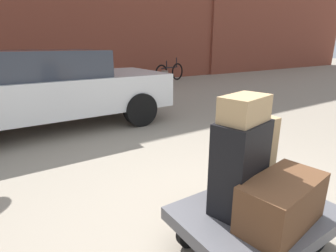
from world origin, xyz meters
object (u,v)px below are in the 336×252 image
Objects in this scene: suitcase_black_center at (240,168)px; bollard_kerb_near at (127,83)px; duffel_bag_tan_topmost_pile at (245,109)px; bicycle_leaning at (170,72)px; luggage_cart at (255,218)px; suitcase_tan_rear_right at (251,154)px; duffel_bag_brown_rear_left at (282,202)px; bollard_kerb_mid at (165,80)px; parked_car at (46,87)px.

suitcase_black_center is 1.06× the size of bollard_kerb_near.
duffel_bag_tan_topmost_pile reaches higher than bicycle_leaning.
luggage_cart is 0.51m from suitcase_tan_rear_right.
suitcase_black_center is 7.00m from bollard_kerb_near.
suitcase_black_center reaches higher than bollard_kerb_near.
bollard_kerb_mid is at bearing 55.08° from duffel_bag_brown_rear_left.
suitcase_tan_rear_right is (0.32, 0.17, -0.03)m from suitcase_black_center.
suitcase_black_center is 0.16× the size of parked_car.
parked_car is 6.68× the size of bollard_kerb_near.
luggage_cart is at bearing -119.96° from bicycle_leaning.
duffel_bag_brown_rear_left is at bearing -113.05° from suitcase_tan_rear_right.
duffel_bag_tan_topmost_pile is 0.21× the size of bicycle_leaning.
suitcase_tan_rear_right reaches higher than bollard_kerb_mid.
bollard_kerb_mid is at bearing 64.22° from suitcase_tan_rear_right.
luggage_cart is 9.77m from bicycle_leaning.
bicycle_leaning reaches higher than bollard_kerb_near.
duffel_bag_tan_topmost_pile is (-0.32, -0.17, 0.46)m from suitcase_tan_rear_right.
suitcase_black_center is (-0.11, 0.09, 0.41)m from luggage_cart.
suitcase_black_center is 0.35m from duffel_bag_brown_rear_left.
duffel_bag_tan_topmost_pile is (-0.11, 0.09, 0.85)m from luggage_cart.
bollard_kerb_near is (-2.80, -1.73, -0.05)m from bicycle_leaning.
duffel_bag_tan_topmost_pile reaches higher than suitcase_black_center.
bicycle_leaning is 3.29m from bollard_kerb_near.
luggage_cart is at bearing -107.17° from bollard_kerb_near.
parked_car is at bearing -142.77° from bicycle_leaning.
parked_car is (-0.67, 4.25, 0.49)m from luggage_cart.
luggage_cart is 0.67× the size of bicycle_leaning.
bicycle_leaning is at bearing 52.62° from duffel_bag_brown_rear_left.
bollard_kerb_mid is (3.64, 6.64, -0.79)m from duffel_bag_tan_topmost_pile.
suitcase_black_center reaches higher than luggage_cart.
suitcase_tan_rear_right is at bearing 14.50° from suitcase_black_center.
duffel_bag_brown_rear_left is at bearing -89.68° from luggage_cart.
suitcase_black_center is at bearing -120.82° from bicycle_leaning.
suitcase_tan_rear_right reaches higher than bicycle_leaning.
suitcase_black_center reaches higher than duffel_bag_brown_rear_left.
duffel_bag_tan_topmost_pile reaches higher than suitcase_tan_rear_right.
parked_car is 2.52× the size of bicycle_leaning.
suitcase_tan_rear_right is 0.15× the size of parked_car.
bollard_kerb_near is (1.87, 6.47, -0.33)m from suitcase_tan_rear_right.
bicycle_leaning is (4.67, 8.20, -0.28)m from suitcase_tan_rear_right.
suitcase_tan_rear_right is at bearing 15.43° from duffel_bag_tan_topmost_pile.
suitcase_tan_rear_right is 0.98× the size of bollard_kerb_mid.
bollard_kerb_near is (2.08, 6.73, 0.05)m from luggage_cart.
duffel_bag_brown_rear_left is 1.02× the size of bollard_kerb_mid.
duffel_bag_brown_rear_left is at bearing -119.41° from bicycle_leaning.
duffel_bag_tan_topmost_pile is (-0.12, 0.28, 0.61)m from duffel_bag_brown_rear_left.
parked_car is at bearing 98.98° from luggage_cart.
suitcase_black_center is 9.75m from bicycle_leaning.
duffel_bag_tan_topmost_pile is at bearing -118.70° from bollard_kerb_mid.
bollard_kerb_mid is (3.52, 6.73, 0.05)m from luggage_cart.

